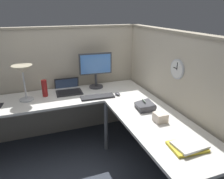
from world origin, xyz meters
name	(u,v)px	position (x,y,z in m)	size (l,w,h in m)	color
ground_plane	(99,158)	(0.00, 0.00, 0.00)	(6.80, 6.80, 0.00)	#383D47
cubicle_wall_back	(56,83)	(-0.36, 0.87, 0.79)	(2.57, 0.12, 1.58)	#B7AD99
cubicle_wall_right	(174,100)	(0.87, -0.27, 0.79)	(0.12, 2.37, 1.58)	#B7AD99
desk	(86,118)	(-0.15, -0.05, 0.63)	(2.35, 2.15, 0.73)	silver
monitor	(96,68)	(0.18, 0.64, 1.02)	(0.46, 0.20, 0.50)	#38383D
laptop	(68,89)	(-0.23, 0.65, 0.75)	(0.35, 0.39, 0.22)	#232326
keyboard	(98,97)	(0.08, 0.26, 0.74)	(0.43, 0.14, 0.02)	#232326
computer_mouse	(118,94)	(0.36, 0.25, 0.75)	(0.06, 0.10, 0.03)	#38383D
desk_lamp_dome	(23,72)	(-0.77, 0.50, 1.09)	(0.24, 0.24, 0.44)	#B7BABF
thermos_flask	(44,88)	(-0.54, 0.55, 0.84)	(0.07, 0.07, 0.22)	maroon
office_phone	(145,106)	(0.49, -0.26, 0.77)	(0.21, 0.22, 0.11)	#38383D
book_stack	(188,146)	(0.46, -1.03, 0.75)	(0.30, 0.23, 0.04)	yellow
tissue_box	(160,117)	(0.50, -0.56, 0.78)	(0.12, 0.12, 0.09)	beige
wall_clock	(178,69)	(0.82, -0.33, 1.19)	(0.04, 0.22, 0.22)	#B7BABF
pinned_note_leftmost	(91,61)	(0.17, 0.82, 1.09)	(0.10, 0.00, 0.07)	#99B7E5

